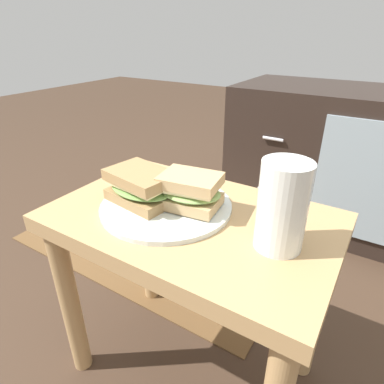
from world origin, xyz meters
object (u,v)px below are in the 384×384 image
tv_cabinet (350,162)px  plate (166,206)px  sandwich_back (190,191)px  sandwich_front (142,186)px  beer_glass (282,209)px

tv_cabinet → plate: tv_cabinet is taller
tv_cabinet → sandwich_back: size_ratio=7.23×
tv_cabinet → sandwich_front: bearing=-106.7°
sandwich_back → sandwich_front: bearing=-163.1°
sandwich_front → sandwich_back: (0.10, 0.03, 0.00)m
sandwich_front → beer_glass: (0.28, 0.01, 0.03)m
beer_glass → sandwich_back: bearing=173.9°
tv_cabinet → sandwich_front: tv_cabinet is taller
tv_cabinet → sandwich_back: bearing=-101.6°
tv_cabinet → beer_glass: beer_glass is taller
plate → sandwich_back: size_ratio=2.01×
beer_glass → sandwich_front: bearing=-178.0°
sandwich_front → beer_glass: bearing=2.0°
plate → sandwich_back: 0.07m
sandwich_front → beer_glass: beer_glass is taller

